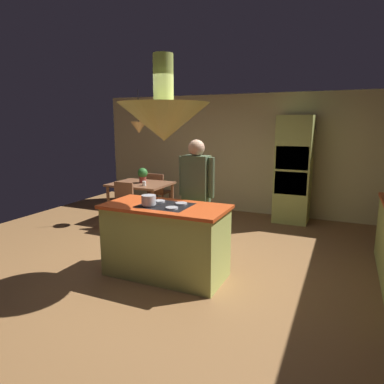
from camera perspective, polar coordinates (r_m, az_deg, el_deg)
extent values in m
plane|color=olive|center=(4.82, -3.10, -12.52)|extent=(8.16, 8.16, 0.00)
cube|color=beige|center=(7.67, 8.69, 6.18)|extent=(6.80, 0.10, 2.55)
cube|color=#A8B259|center=(4.49, -4.34, -8.23)|extent=(1.51, 0.72, 0.89)
cube|color=#D14C1E|center=(4.36, -4.43, -2.44)|extent=(1.57, 0.78, 0.04)
cube|color=black|center=(4.35, -4.43, -2.25)|extent=(0.64, 0.52, 0.01)
cylinder|color=#B2B2B7|center=(4.32, -7.13, -2.21)|extent=(0.15, 0.15, 0.02)
cylinder|color=#B2B2B7|center=(4.16, -3.35, -2.65)|extent=(0.15, 0.15, 0.02)
cylinder|color=#B2B2B7|center=(4.53, -5.43, -1.52)|extent=(0.15, 0.15, 0.02)
cylinder|color=#B2B2B7|center=(4.39, -1.79, -1.90)|extent=(0.15, 0.15, 0.02)
cube|color=#A8B259|center=(7.08, 16.38, 3.56)|extent=(0.66, 0.62, 2.09)
cube|color=black|center=(6.77, 16.16, 5.41)|extent=(0.60, 0.04, 0.44)
cube|color=black|center=(6.83, 15.94, 1.40)|extent=(0.60, 0.04, 0.44)
cube|color=brown|center=(7.01, -8.47, 1.30)|extent=(1.14, 0.92, 0.04)
cylinder|color=brown|center=(7.05, -13.61, -1.99)|extent=(0.06, 0.06, 0.72)
cylinder|color=brown|center=(6.49, -6.46, -2.88)|extent=(0.06, 0.06, 0.72)
cylinder|color=brown|center=(7.68, -10.00, -0.75)|extent=(0.06, 0.06, 0.72)
cylinder|color=brown|center=(7.17, -3.23, -1.46)|extent=(0.06, 0.06, 0.72)
cylinder|color=tan|center=(5.03, -0.24, -6.27)|extent=(0.14, 0.14, 0.85)
cylinder|color=tan|center=(4.97, 1.66, -6.52)|extent=(0.14, 0.14, 0.85)
cube|color=#4C6042|center=(4.82, 0.72, 2.15)|extent=(0.36, 0.22, 0.66)
cylinder|color=#4C6042|center=(4.91, -1.64, 2.69)|extent=(0.09, 0.09, 0.56)
cylinder|color=#4C6042|center=(4.74, 3.17, 2.37)|extent=(0.09, 0.09, 0.56)
sphere|color=tan|center=(4.77, 0.74, 7.27)|extent=(0.23, 0.23, 0.23)
cone|color=#A8B259|center=(4.23, -4.65, 11.44)|extent=(1.10, 1.10, 0.45)
cylinder|color=#A8B259|center=(4.26, -4.76, 18.18)|extent=(0.24, 0.24, 0.55)
cone|color=#E0B266|center=(6.91, -8.74, 10.49)|extent=(0.32, 0.32, 0.22)
cylinder|color=black|center=(6.91, -8.85, 13.89)|extent=(0.01, 0.01, 0.60)
cube|color=brown|center=(6.46, -12.00, -2.41)|extent=(0.40, 0.40, 0.04)
cube|color=brown|center=(6.55, -11.16, -0.21)|extent=(0.40, 0.04, 0.42)
cylinder|color=brown|center=(6.48, -14.02, -4.50)|extent=(0.04, 0.04, 0.43)
cylinder|color=brown|center=(6.29, -11.57, -4.90)|extent=(0.04, 0.04, 0.43)
cylinder|color=brown|center=(6.74, -12.25, -3.81)|extent=(0.04, 0.04, 0.43)
cylinder|color=brown|center=(6.55, -9.84, -4.16)|extent=(0.04, 0.04, 0.43)
cube|color=brown|center=(7.70, -5.38, 0.01)|extent=(0.40, 0.40, 0.04)
cube|color=brown|center=(7.51, -6.08, 1.41)|extent=(0.40, 0.04, 0.42)
cylinder|color=brown|center=(7.82, -3.65, -1.48)|extent=(0.04, 0.04, 0.43)
cylinder|color=brown|center=(7.98, -5.82, -1.26)|extent=(0.04, 0.04, 0.43)
cylinder|color=brown|center=(7.53, -4.85, -2.01)|extent=(0.04, 0.04, 0.43)
cylinder|color=brown|center=(7.69, -7.07, -1.76)|extent=(0.04, 0.04, 0.43)
cylinder|color=#99382D|center=(7.04, -8.11, 2.02)|extent=(0.14, 0.14, 0.12)
sphere|color=#2D722D|center=(7.02, -8.14, 3.14)|extent=(0.20, 0.20, 0.20)
cylinder|color=white|center=(6.69, -7.89, 1.40)|extent=(0.07, 0.07, 0.09)
cylinder|color=#B2B2B7|center=(4.30, -7.15, -1.31)|extent=(0.18, 0.18, 0.12)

